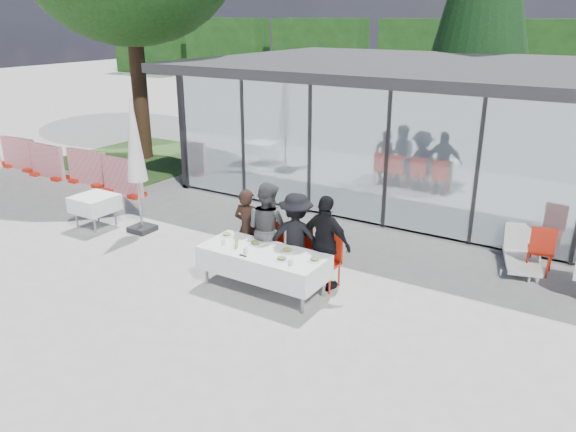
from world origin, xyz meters
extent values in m
plane|color=#9C9994|center=(0.00, 0.00, 0.00)|extent=(90.00, 90.00, 0.00)
cube|color=gray|center=(2.00, 8.00, 0.05)|extent=(14.00, 8.00, 0.10)
cube|color=black|center=(2.00, 11.90, 1.60)|extent=(14.00, 0.20, 3.20)
cube|color=black|center=(-4.90, 8.00, 1.60)|extent=(0.20, 8.00, 3.20)
cube|color=silver|center=(2.00, 4.03, 1.60)|extent=(13.60, 0.06, 3.10)
cube|color=#2D2D30|center=(2.00, 7.60, 3.32)|extent=(14.80, 8.80, 0.24)
cube|color=#262628|center=(-4.80, 4.03, 1.60)|extent=(0.08, 0.10, 3.10)
cube|color=#262628|center=(-2.86, 4.03, 1.60)|extent=(0.08, 0.10, 3.10)
cube|color=#262628|center=(-0.91, 4.03, 1.60)|extent=(0.08, 0.10, 3.10)
cube|color=#262628|center=(1.03, 4.03, 1.60)|extent=(0.08, 0.10, 3.10)
cube|color=#262628|center=(2.97, 4.03, 1.60)|extent=(0.08, 0.10, 3.10)
cube|color=red|center=(-0.50, 6.50, 0.45)|extent=(0.45, 0.45, 0.90)
cube|color=red|center=(1.00, 7.00, 0.45)|extent=(0.45, 0.45, 0.90)
cube|color=red|center=(3.50, 6.50, 0.45)|extent=(0.45, 0.45, 0.90)
cube|color=#133510|center=(-30.00, 28.00, 2.20)|extent=(6.50, 2.00, 4.40)
cube|color=#133510|center=(-22.00, 28.00, 2.20)|extent=(6.50, 2.00, 4.40)
cube|color=#133510|center=(-14.00, 28.00, 2.20)|extent=(6.50, 2.00, 4.40)
cube|color=#133510|center=(-6.00, 28.00, 2.20)|extent=(6.50, 2.00, 4.40)
cube|color=#133510|center=(2.00, 28.00, 2.20)|extent=(6.50, 2.00, 4.40)
cube|color=white|center=(0.44, 0.07, 0.54)|extent=(2.26, 0.96, 0.42)
cylinder|color=gray|center=(-0.56, -0.28, 0.35)|extent=(0.06, 0.06, 0.71)
cylinder|color=gray|center=(1.44, -0.28, 0.35)|extent=(0.06, 0.06, 0.71)
cylinder|color=gray|center=(-0.56, 0.42, 0.35)|extent=(0.06, 0.06, 0.71)
cylinder|color=gray|center=(1.44, 0.42, 0.35)|extent=(0.06, 0.06, 0.71)
imported|color=black|center=(-0.36, 0.71, 0.78)|extent=(0.58, 0.58, 1.57)
cube|color=red|center=(-0.36, 0.73, 0.45)|extent=(0.44, 0.44, 0.05)
cube|color=red|center=(-0.36, 0.93, 0.70)|extent=(0.44, 0.04, 0.55)
cylinder|color=red|center=(-0.54, 0.55, 0.21)|extent=(0.04, 0.04, 0.43)
cylinder|color=red|center=(-0.18, 0.55, 0.21)|extent=(0.04, 0.04, 0.43)
cylinder|color=red|center=(-0.54, 0.91, 0.21)|extent=(0.04, 0.04, 0.43)
cylinder|color=red|center=(-0.18, 0.91, 0.21)|extent=(0.04, 0.04, 0.43)
imported|color=#4C4C4C|center=(0.10, 0.71, 0.88)|extent=(0.99, 0.99, 1.76)
cube|color=red|center=(0.10, 0.73, 0.45)|extent=(0.44, 0.44, 0.05)
cube|color=red|center=(0.10, 0.93, 0.70)|extent=(0.44, 0.04, 0.55)
cylinder|color=red|center=(-0.08, 0.55, 0.21)|extent=(0.04, 0.04, 0.43)
cylinder|color=red|center=(0.28, 0.55, 0.21)|extent=(0.04, 0.04, 0.43)
cylinder|color=red|center=(-0.08, 0.91, 0.21)|extent=(0.04, 0.04, 0.43)
cylinder|color=red|center=(0.28, 0.91, 0.21)|extent=(0.04, 0.04, 0.43)
imported|color=black|center=(0.71, 0.71, 0.83)|extent=(1.35, 1.35, 1.66)
cube|color=red|center=(0.71, 0.73, 0.45)|extent=(0.44, 0.44, 0.05)
cube|color=red|center=(0.71, 0.93, 0.70)|extent=(0.44, 0.04, 0.55)
cylinder|color=red|center=(0.53, 0.55, 0.21)|extent=(0.04, 0.04, 0.43)
cylinder|color=red|center=(0.89, 0.55, 0.21)|extent=(0.04, 0.04, 0.43)
cylinder|color=red|center=(0.53, 0.91, 0.21)|extent=(0.04, 0.04, 0.43)
cylinder|color=red|center=(0.89, 0.91, 0.21)|extent=(0.04, 0.04, 0.43)
imported|color=black|center=(1.32, 0.71, 0.86)|extent=(1.12, 1.12, 1.72)
cube|color=red|center=(1.32, 0.73, 0.45)|extent=(0.44, 0.44, 0.05)
cube|color=red|center=(1.32, 0.93, 0.70)|extent=(0.44, 0.04, 0.55)
cylinder|color=red|center=(1.14, 0.55, 0.21)|extent=(0.04, 0.04, 0.43)
cylinder|color=red|center=(1.50, 0.55, 0.21)|extent=(0.04, 0.04, 0.43)
cylinder|color=red|center=(1.14, 0.91, 0.21)|extent=(0.04, 0.04, 0.43)
cylinder|color=red|center=(1.50, 0.91, 0.21)|extent=(0.04, 0.04, 0.43)
cylinder|color=white|center=(-0.51, 0.30, 0.76)|extent=(0.25, 0.25, 0.01)
ellipsoid|color=gold|center=(-0.51, 0.30, 0.79)|extent=(0.15, 0.15, 0.05)
cylinder|color=white|center=(0.16, 0.25, 0.76)|extent=(0.25, 0.25, 0.01)
ellipsoid|color=#3A6224|center=(0.16, 0.25, 0.79)|extent=(0.15, 0.15, 0.05)
cylinder|color=white|center=(0.81, 0.27, 0.76)|extent=(0.25, 0.25, 0.01)
ellipsoid|color=gold|center=(0.81, 0.27, 0.79)|extent=(0.15, 0.15, 0.05)
cylinder|color=white|center=(1.41, 0.17, 0.76)|extent=(0.25, 0.25, 0.01)
ellipsoid|color=#3A6224|center=(1.41, 0.17, 0.79)|extent=(0.15, 0.15, 0.05)
cylinder|color=white|center=(0.92, -0.09, 0.76)|extent=(0.25, 0.25, 0.01)
ellipsoid|color=#3A6224|center=(0.92, -0.09, 0.79)|extent=(0.15, 0.15, 0.05)
cylinder|color=#90B54B|center=(-0.04, -0.04, 0.83)|extent=(0.06, 0.06, 0.16)
cylinder|color=silver|center=(0.24, -0.17, 0.80)|extent=(0.07, 0.07, 0.10)
cylinder|color=silver|center=(1.15, -0.17, 0.80)|extent=(0.07, 0.07, 0.10)
cylinder|color=silver|center=(-0.31, -0.07, 0.80)|extent=(0.07, 0.07, 0.10)
cube|color=black|center=(0.28, -0.29, 0.76)|extent=(0.14, 0.03, 0.01)
cube|color=white|center=(-4.59, 0.64, 0.56)|extent=(0.86, 0.86, 0.36)
cylinder|color=gray|center=(-4.89, 0.34, 0.36)|extent=(0.05, 0.05, 0.72)
cylinder|color=gray|center=(-4.29, 0.34, 0.36)|extent=(0.05, 0.05, 0.72)
cylinder|color=gray|center=(-4.89, 0.94, 0.36)|extent=(0.05, 0.05, 0.72)
cylinder|color=gray|center=(-4.29, 0.94, 0.36)|extent=(0.05, 0.05, 0.72)
cube|color=red|center=(4.42, 3.41, 0.45)|extent=(0.51, 0.51, 0.05)
cube|color=red|center=(4.46, 3.21, 0.70)|extent=(0.44, 0.12, 0.55)
cylinder|color=red|center=(4.24, 3.23, 0.21)|extent=(0.04, 0.04, 0.43)
cylinder|color=red|center=(4.60, 3.23, 0.21)|extent=(0.04, 0.04, 0.43)
cylinder|color=red|center=(4.24, 3.59, 0.21)|extent=(0.04, 0.04, 0.43)
cylinder|color=red|center=(4.60, 3.59, 0.21)|extent=(0.04, 0.04, 0.43)
cube|color=black|center=(-3.49, 0.99, 0.06)|extent=(0.50, 0.50, 0.12)
cylinder|color=gray|center=(-3.49, 0.99, 1.35)|extent=(0.06, 0.06, 2.70)
cone|color=silver|center=(-3.49, 0.99, 2.09)|extent=(0.44, 0.44, 1.81)
cube|color=red|center=(-5.95, 2.70, 0.50)|extent=(1.40, 0.12, 1.00)
cube|color=red|center=(-6.45, 2.70, 0.05)|extent=(0.30, 0.45, 0.10)
cube|color=red|center=(-5.45, 2.70, 0.05)|extent=(0.30, 0.45, 0.10)
cube|color=red|center=(-7.55, 2.85, 0.50)|extent=(1.40, 0.22, 1.00)
cube|color=red|center=(-8.05, 2.85, 0.05)|extent=(0.30, 0.45, 0.10)
cube|color=red|center=(-7.05, 2.85, 0.05)|extent=(0.30, 0.45, 0.10)
cube|color=red|center=(-9.15, 2.70, 0.50)|extent=(1.40, 0.12, 1.00)
cube|color=red|center=(-9.65, 2.70, 0.05)|extent=(0.30, 0.45, 0.10)
cube|color=red|center=(-8.65, 2.70, 0.05)|extent=(0.30, 0.45, 0.10)
cube|color=red|center=(-10.75, 2.85, 0.50)|extent=(1.40, 0.22, 1.00)
cube|color=red|center=(-11.25, 2.85, 0.05)|extent=(0.30, 0.45, 0.10)
cube|color=red|center=(-10.25, 2.85, 0.05)|extent=(0.30, 0.45, 0.10)
cube|color=silver|center=(4.12, 3.40, 0.18)|extent=(0.94, 1.42, 0.08)
cube|color=silver|center=(3.96, 3.93, 0.45)|extent=(0.65, 0.42, 0.54)
cylinder|color=silver|center=(3.87, 2.85, 0.07)|extent=(0.04, 0.04, 0.14)
cylinder|color=silver|center=(4.37, 2.85, 0.07)|extent=(0.04, 0.04, 0.14)
cylinder|color=silver|center=(3.87, 3.95, 0.07)|extent=(0.04, 0.04, 0.14)
cylinder|color=silver|center=(4.37, 3.95, 0.07)|extent=(0.04, 0.04, 0.14)
cylinder|color=#382316|center=(-8.50, 6.00, 2.20)|extent=(0.50, 0.50, 4.40)
cylinder|color=#382316|center=(0.50, 13.00, 1.00)|extent=(0.44, 0.44, 2.00)
cube|color=#385926|center=(-8.50, 6.00, 0.01)|extent=(5.00, 5.00, 0.02)
camera|label=1|loc=(5.53, -7.25, 4.58)|focal=35.00mm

